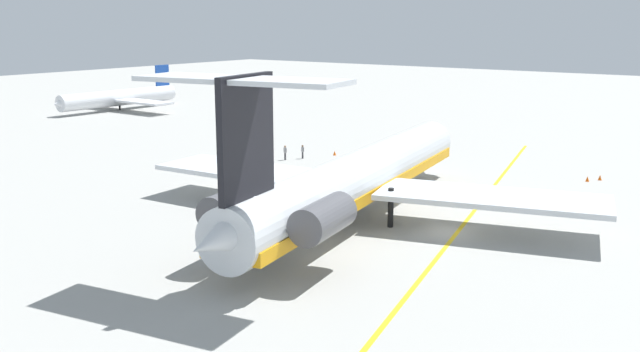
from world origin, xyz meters
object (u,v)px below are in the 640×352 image
Objects in this scene: safety_cone_wingtip at (600,178)px; safety_cone_tail at (335,153)px; safety_cone_nose at (587,179)px; ground_crew_near_tail at (250,145)px; ground_crew_portside at (285,151)px; ground_crew_starboard at (303,150)px; airliner_mid_left at (116,98)px; main_jetliner at (352,179)px.

safety_cone_wingtip is 1.00× the size of safety_cone_tail.
safety_cone_wingtip is at bearing -32.05° from safety_cone_nose.
safety_cone_nose is (9.09, -38.69, -0.86)m from ground_crew_near_tail.
ground_crew_portside is 1.07× the size of ground_crew_starboard.
safety_cone_wingtip is (10.51, -39.57, -0.86)m from ground_crew_near_tail.
airliner_mid_left is 47.25× the size of safety_cone_wingtip.
main_jetliner is at bearing 46.76° from ground_crew_portside.
ground_crew_starboard is 32.48m from safety_cone_nose.
safety_cone_tail is (-12.79, -58.15, -2.02)m from airliner_mid_left.
ground_crew_portside is 3.22× the size of safety_cone_tail.
airliner_mid_left reaches higher than safety_cone_wingtip.
main_jetliner is 82.86× the size of safety_cone_tail.
airliner_mid_left is 14.67× the size of ground_crew_portside.
ground_crew_starboard is at bearing 154.26° from safety_cone_tail.
ground_crew_starboard reaches higher than safety_cone_nose.
main_jetliner is 82.86× the size of safety_cone_nose.
safety_cone_tail is at bearing 99.12° from safety_cone_wingtip.
safety_cone_wingtip is at bearing -33.42° from main_jetliner.
ground_crew_near_tail is at bearing -76.94° from ground_crew_starboard.
ground_crew_starboard is at bearing -161.27° from ground_crew_near_tail.
safety_cone_tail is (5.61, -9.03, -0.86)m from ground_crew_near_tail.
safety_cone_nose is (-9.30, -87.81, -2.02)m from airliner_mid_left.
main_jetliner reaches higher than ground_crew_starboard.
safety_cone_tail is (5.98, -3.07, -0.85)m from ground_crew_portside.
ground_crew_near_tail is at bearing 104.87° from safety_cone_wingtip.
main_jetliner is at bearing 156.79° from safety_cone_nose.
ground_crew_portside is at bearing 72.53° from airliner_mid_left.
main_jetliner is at bearing 152.73° from ground_crew_near_tail.
ground_crew_near_tail reaches higher than safety_cone_wingtip.
ground_crew_portside is 3.22× the size of safety_cone_nose.
ground_crew_near_tail is at bearing 103.23° from safety_cone_nose.
ground_crew_starboard is at bearing 103.36° from safety_cone_nose.
main_jetliner is 32.58m from ground_crew_near_tail.
main_jetliner is at bearing 156.31° from safety_cone_wingtip.
ground_crew_starboard is (19.46, 20.03, -2.58)m from main_jetliner.
main_jetliner reaches higher than ground_crew_near_tail.
ground_crew_near_tail is 3.24× the size of safety_cone_nose.
ground_crew_portside reaches higher than safety_cone_wingtip.
ground_crew_portside reaches higher than ground_crew_starboard.
ground_crew_starboard is 3.02× the size of safety_cone_tail.
main_jetliner reaches higher than ground_crew_portside.
ground_crew_near_tail reaches higher than safety_cone_tail.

